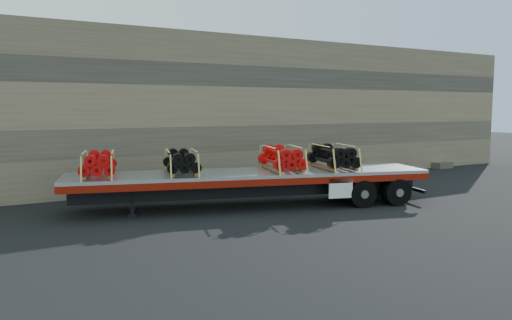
# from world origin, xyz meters

# --- Properties ---
(ground) EXTENTS (120.00, 120.00, 0.00)m
(ground) POSITION_xyz_m (0.00, 0.00, 0.00)
(ground) COLOR black
(ground) RESTS_ON ground
(rock_wall) EXTENTS (44.00, 3.00, 7.00)m
(rock_wall) POSITION_xyz_m (0.00, 6.50, 3.50)
(rock_wall) COLOR #7A6B54
(rock_wall) RESTS_ON ground
(trailer) EXTENTS (13.36, 6.04, 1.32)m
(trailer) POSITION_xyz_m (1.17, 0.27, 0.66)
(trailer) COLOR #B4B7BC
(trailer) RESTS_ON ground
(bundle_front) EXTENTS (1.71, 2.48, 0.80)m
(bundle_front) POSITION_xyz_m (-3.94, 1.73, 1.72)
(bundle_front) COLOR red
(bundle_front) RESTS_ON trailer
(bundle_midfront) EXTENTS (1.70, 2.47, 0.80)m
(bundle_midfront) POSITION_xyz_m (-1.25, 0.97, 1.72)
(bundle_midfront) COLOR black
(bundle_midfront) RESTS_ON trailer
(bundle_midrear) EXTENTS (1.84, 2.67, 0.86)m
(bundle_midrear) POSITION_xyz_m (2.33, -0.06, 1.75)
(bundle_midrear) COLOR red
(bundle_midrear) RESTS_ON trailer
(bundle_rear) EXTENTS (1.86, 2.71, 0.87)m
(bundle_rear) POSITION_xyz_m (4.29, -0.61, 1.75)
(bundle_rear) COLOR black
(bundle_rear) RESTS_ON trailer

